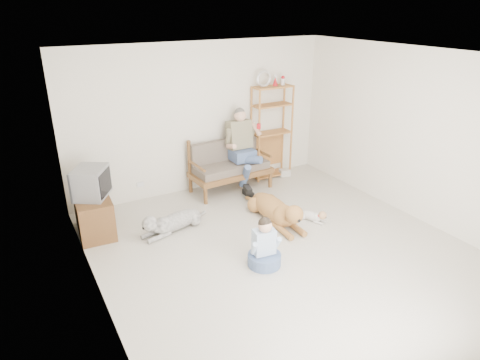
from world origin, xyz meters
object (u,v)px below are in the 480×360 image
etagere (271,132)px  golden_retriever (277,211)px  loveseat (229,165)px  tv_stand (94,215)px

etagere → golden_retriever: 2.11m
etagere → loveseat: bearing=-172.2°
golden_retriever → loveseat: bearing=93.6°
tv_stand → etagere: bearing=13.7°
etagere → golden_retriever: size_ratio=1.31×
loveseat → etagere: bearing=5.1°
loveseat → tv_stand: 2.65m
loveseat → etagere: 1.13m
tv_stand → golden_retriever: 2.85m
loveseat → etagere: etagere is taller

